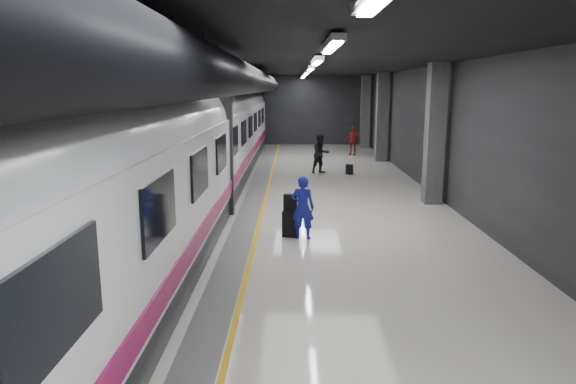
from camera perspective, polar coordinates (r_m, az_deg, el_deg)
ground at (r=15.01m, az=0.58°, el=-2.86°), size 40.00×40.00×0.00m
platform_hall at (r=15.50m, az=-0.47°, el=10.82°), size 10.02×40.02×4.51m
train at (r=14.98m, az=-11.96°, el=4.92°), size 3.05×38.00×4.05m
traveler_main at (r=12.77m, az=1.64°, el=-1.73°), size 0.65×0.50×1.60m
suitcase_main at (r=13.06m, az=0.30°, el=-3.55°), size 0.45×0.33×0.66m
shoulder_bag at (r=12.92m, az=0.26°, el=-1.20°), size 0.35×0.23×0.44m
traveler_far_a at (r=22.76m, az=3.67°, el=4.25°), size 1.05×0.98×1.73m
traveler_far_b at (r=29.19m, az=7.19°, el=5.66°), size 1.03×0.75×1.62m
suitcase_far at (r=22.69m, az=6.84°, el=2.52°), size 0.35×0.29×0.44m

